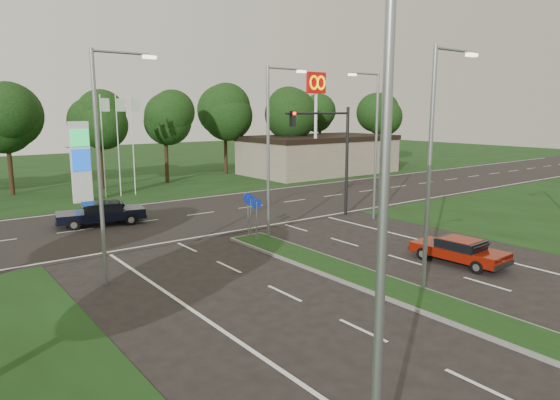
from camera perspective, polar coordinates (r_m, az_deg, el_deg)
verge_far at (r=62.11m, az=-23.51°, el=3.07°), size 160.00×50.00×0.02m
cross_road at (r=33.09m, az=-10.58°, el=-1.79°), size 160.00×12.00×0.02m
median_kerb at (r=18.22m, az=19.58°, el=-11.99°), size 2.00×26.00×0.12m
commercial_building at (r=55.02m, az=4.46°, el=5.17°), size 16.00×9.00×4.00m
streetlight_median_near at (r=18.97m, az=17.12°, el=4.67°), size 2.53×0.22×9.00m
streetlight_median_far at (r=26.10m, az=-1.01°, el=6.49°), size 2.53×0.22×9.00m
streetlight_left_near at (r=8.04m, az=12.61°, el=-2.05°), size 2.53×0.22×9.00m
streetlight_left_far at (r=20.06m, az=-19.51°, el=4.81°), size 2.53×0.22×9.00m
streetlight_right_far at (r=31.32m, az=10.69°, el=6.93°), size 2.53×0.22×9.00m
traffic_signal at (r=31.60m, az=5.99°, el=6.30°), size 5.10×0.42×7.00m
median_signs at (r=26.29m, az=-3.27°, el=-0.90°), size 1.16×1.76×2.38m
gas_pylon at (r=39.70m, az=-21.56°, el=4.31°), size 5.80×1.26×8.00m
mcdonalds_sign at (r=49.17m, az=4.16°, el=11.57°), size 2.20×0.47×10.40m
treeline_far at (r=47.25m, az=-19.55°, el=9.68°), size 6.00×6.00×9.90m
red_sedan at (r=23.78m, az=19.79°, el=-5.42°), size 1.90×4.21×1.13m
navy_sedan at (r=31.69m, az=-19.77°, el=-1.39°), size 5.24×2.93×1.36m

